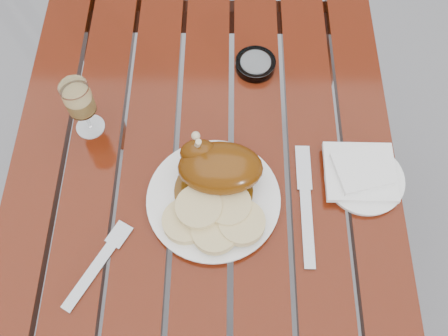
# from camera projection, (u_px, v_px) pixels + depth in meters

# --- Properties ---
(ground) EXTENTS (60.00, 60.00, 0.00)m
(ground) POSITION_uv_depth(u_px,v_px,m) (211.00, 286.00, 1.67)
(ground) COLOR slate
(ground) RESTS_ON ground
(table) EXTENTS (0.80, 1.20, 0.75)m
(table) POSITION_uv_depth(u_px,v_px,m) (207.00, 251.00, 1.33)
(table) COLOR #66190C
(table) RESTS_ON ground
(dinner_plate) EXTENTS (0.26, 0.26, 0.02)m
(dinner_plate) POSITION_uv_depth(u_px,v_px,m) (214.00, 200.00, 0.98)
(dinner_plate) COLOR white
(dinner_plate) RESTS_ON table
(roast_duck) EXTENTS (0.17, 0.16, 0.12)m
(roast_duck) POSITION_uv_depth(u_px,v_px,m) (217.00, 167.00, 0.96)
(roast_duck) COLOR #563109
(roast_duck) RESTS_ON dinner_plate
(bread_dumplings) EXTENTS (0.20, 0.14, 0.04)m
(bread_dumplings) POSITION_uv_depth(u_px,v_px,m) (214.00, 217.00, 0.94)
(bread_dumplings) COLOR #E1C589
(bread_dumplings) RESTS_ON dinner_plate
(wine_glass) EXTENTS (0.08, 0.08, 0.14)m
(wine_glass) POSITION_uv_depth(u_px,v_px,m) (82.00, 108.00, 1.01)
(wine_glass) COLOR tan
(wine_glass) RESTS_ON table
(side_plate) EXTENTS (0.19, 0.19, 0.01)m
(side_plate) POSITION_uv_depth(u_px,v_px,m) (364.00, 179.00, 1.01)
(side_plate) COLOR white
(side_plate) RESTS_ON table
(napkin) EXTENTS (0.14, 0.13, 0.01)m
(napkin) POSITION_uv_depth(u_px,v_px,m) (360.00, 172.00, 1.00)
(napkin) COLOR white
(napkin) RESTS_ON side_plate
(ashtray) EXTENTS (0.11, 0.11, 0.02)m
(ashtray) POSITION_uv_depth(u_px,v_px,m) (255.00, 64.00, 1.14)
(ashtray) COLOR #B2B7BC
(ashtray) RESTS_ON table
(fork) EXTENTS (0.10, 0.16, 0.01)m
(fork) POSITION_uv_depth(u_px,v_px,m) (95.00, 269.00, 0.93)
(fork) COLOR gray
(fork) RESTS_ON table
(knife) EXTENTS (0.02, 0.22, 0.01)m
(knife) POSITION_uv_depth(u_px,v_px,m) (306.00, 213.00, 0.98)
(knife) COLOR gray
(knife) RESTS_ON table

